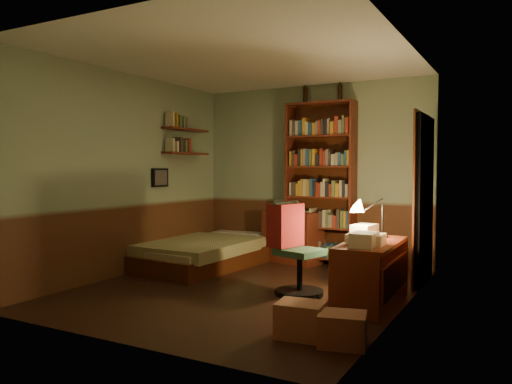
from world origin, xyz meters
The scene contains 24 objects.
floor centered at (0.00, 0.00, -0.01)m, with size 3.50×4.00×0.02m, color black.
ceiling centered at (0.00, 0.00, 2.61)m, with size 3.50×4.00×0.02m, color silver.
wall_back centered at (0.00, 2.01, 1.30)m, with size 3.50×0.02×2.60m, color gray.
wall_left centered at (-1.76, 0.00, 1.30)m, with size 0.02×4.00×2.60m, color gray.
wall_right centered at (1.76, 0.00, 1.30)m, with size 0.02×4.00×2.60m, color gray.
wall_front centered at (0.00, -2.01, 1.30)m, with size 3.50×0.02×2.60m, color gray.
doorway centered at (1.72, 1.30, 1.00)m, with size 0.06×0.90×2.00m, color black.
door_trim centered at (1.69, 1.30, 1.00)m, with size 0.02×0.98×2.08m, color #441D0C.
bed centered at (-1.17, 0.97, 0.32)m, with size 1.16×2.16×0.64m, color #7A8954.
dresser centered at (-0.22, 1.76, 0.38)m, with size 0.84×0.42×0.75m, color #582013.
mini_stereo centered at (-0.38, 1.89, 0.83)m, with size 0.29×0.22×0.16m, color #B2B2B7.
bookshelf centered at (0.18, 1.85, 1.16)m, with size 0.99×0.31×2.32m, color #582013.
bottle_left centered at (-0.10, 1.96, 2.45)m, with size 0.07×0.07×0.25m, color black.
bottle_right centered at (0.43, 1.96, 2.44)m, with size 0.06×0.06×0.24m, color black.
desk centered at (1.44, 0.03, 0.32)m, with size 0.49×1.19×0.64m, color #582013.
paper_stack centered at (1.21, 0.55, 0.70)m, with size 0.21×0.29×0.12m, color silver.
desk_lamp centered at (1.44, 0.43, 0.97)m, with size 0.20×0.20×0.66m, color black.
office_chair centered at (0.64, 0.06, 0.44)m, with size 0.44×0.39×0.88m, color #2D523C.
red_jacket centered at (0.75, 0.22, 1.12)m, with size 0.22×0.40×0.47m, color #AC2326.
wall_shelf_lower centered at (-1.64, 1.10, 1.60)m, with size 0.20×0.90×0.03m, color #582013.
wall_shelf_upper centered at (-1.64, 1.10, 1.95)m, with size 0.20×0.90×0.03m, color #582013.
framed_picture centered at (-1.72, 0.60, 1.25)m, with size 0.04×0.32×0.26m, color black.
cardboard_box_a centered at (1.20, -1.18, 0.14)m, with size 0.38×0.30×0.29m, color #9D6851.
cardboard_box_b centered at (1.56, -1.22, 0.13)m, with size 0.36×0.30×0.26m, color #9D6851.
Camera 1 is at (2.79, -4.88, 1.37)m, focal length 35.00 mm.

